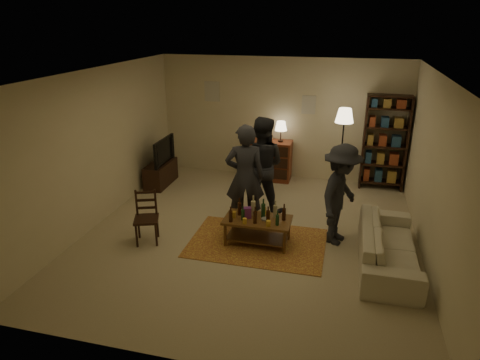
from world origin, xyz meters
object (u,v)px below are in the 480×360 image
(dining_chair, at_px, (146,215))
(person_by_sofa, at_px, (340,195))
(person_right, at_px, (261,166))
(sofa, at_px, (389,246))
(tv_stand, at_px, (161,168))
(bookshelf, at_px, (385,142))
(person_left, at_px, (245,177))
(coffee_table, at_px, (257,221))
(floor_lamp, at_px, (344,122))
(dresser, at_px, (269,159))

(dining_chair, relative_size, person_by_sofa, 0.53)
(person_right, distance_m, person_by_sofa, 1.69)
(sofa, bearing_deg, tv_stand, 64.66)
(bookshelf, xyz_separation_m, sofa, (-0.05, -3.18, -0.73))
(person_left, bearing_deg, person_by_sofa, 158.43)
(person_by_sofa, bearing_deg, tv_stand, 84.85)
(coffee_table, relative_size, dining_chair, 1.22)
(person_right, bearing_deg, floor_lamp, -136.95)
(person_right, bearing_deg, sofa, 150.61)
(tv_stand, bearing_deg, dining_chair, -70.95)
(tv_stand, height_order, person_by_sofa, person_by_sofa)
(person_right, bearing_deg, coffee_table, 101.22)
(person_right, height_order, person_by_sofa, person_right)
(dining_chair, bearing_deg, coffee_table, -9.37)
(floor_lamp, relative_size, person_by_sofa, 1.09)
(dresser, bearing_deg, person_right, -84.76)
(bookshelf, relative_size, floor_lamp, 1.11)
(sofa, xyz_separation_m, person_left, (-2.37, 0.69, 0.62))
(dining_chair, height_order, person_right, person_right)
(sofa, relative_size, person_right, 1.13)
(dining_chair, height_order, bookshelf, bookshelf)
(bookshelf, distance_m, person_right, 2.92)
(person_left, bearing_deg, bookshelf, -149.68)
(dining_chair, xyz_separation_m, person_left, (1.44, 0.91, 0.47))
(dining_chair, height_order, floor_lamp, floor_lamp)
(floor_lamp, bearing_deg, dresser, 161.78)
(coffee_table, xyz_separation_m, person_left, (-0.34, 0.56, 0.53))
(bookshelf, distance_m, person_by_sofa, 2.79)
(dresser, relative_size, sofa, 0.65)
(dresser, xyz_separation_m, floor_lamp, (1.58, -0.52, 1.07))
(coffee_table, xyz_separation_m, bookshelf, (2.08, 3.05, 0.64))
(tv_stand, height_order, sofa, tv_stand)
(dresser, xyz_separation_m, person_left, (0.02, -2.42, 0.45))
(sofa, distance_m, person_by_sofa, 1.06)
(coffee_table, height_order, bookshelf, bookshelf)
(sofa, bearing_deg, floor_lamp, 17.44)
(dining_chair, relative_size, bookshelf, 0.44)
(person_right, bearing_deg, dresser, -82.83)
(floor_lamp, distance_m, person_left, 2.54)
(person_left, bearing_deg, coffee_table, 106.04)
(dining_chair, bearing_deg, person_by_sofa, -6.94)
(dresser, bearing_deg, person_by_sofa, -57.82)
(dining_chair, distance_m, dresser, 3.62)
(sofa, height_order, person_by_sofa, person_by_sofa)
(tv_stand, xyz_separation_m, floor_lamp, (3.83, 0.39, 1.16))
(sofa, relative_size, person_by_sofa, 1.25)
(dining_chair, height_order, person_left, person_left)
(bookshelf, bearing_deg, sofa, -90.82)
(tv_stand, height_order, dresser, dresser)
(floor_lamp, distance_m, sofa, 2.99)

